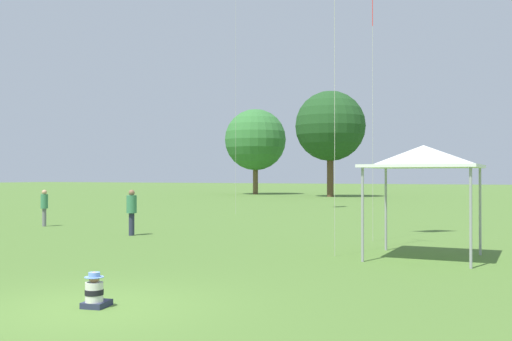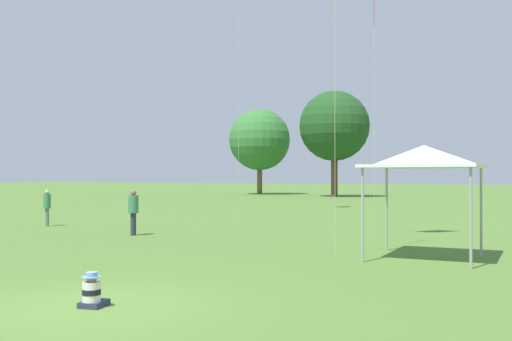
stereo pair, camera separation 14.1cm
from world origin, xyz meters
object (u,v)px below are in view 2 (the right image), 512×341
object	(u,v)px
person_standing_0	(47,204)
canopy_tent	(424,157)
seated_toddler	(92,292)
person_standing_4	(133,208)
distant_tree_0	(334,126)
distant_tree_1	(260,140)

from	to	relation	value
person_standing_0	canopy_tent	distance (m)	17.03
seated_toddler	person_standing_4	distance (m)	12.19
person_standing_4	distant_tree_0	distance (m)	42.58
person_standing_0	canopy_tent	xyz separation A→B (m)	(16.63, -3.23, 1.74)
person_standing_0	distant_tree_1	size ratio (longest dim) A/B	0.16
canopy_tent	distant_tree_0	xyz separation A→B (m)	(-16.86, 43.28, 4.66)
person_standing_0	distant_tree_0	distance (m)	40.56
distant_tree_0	person_standing_0	bearing A→B (deg)	-89.68
seated_toddler	distant_tree_0	distance (m)	53.77
distant_tree_0	distant_tree_1	bearing A→B (deg)	157.92
person_standing_0	distant_tree_0	xyz separation A→B (m)	(-0.22, 40.05, 6.40)
seated_toddler	distant_tree_0	bearing A→B (deg)	93.45
person_standing_4	distant_tree_0	size ratio (longest dim) A/B	0.15
person_standing_4	canopy_tent	size ratio (longest dim) A/B	0.56
person_standing_0	canopy_tent	world-z (taller)	canopy_tent
person_standing_0	person_standing_4	world-z (taller)	person_standing_4
person_standing_0	distant_tree_1	xyz separation A→B (m)	(-10.91, 44.39, 5.49)
person_standing_4	distant_tree_1	size ratio (longest dim) A/B	0.17
person_standing_0	canopy_tent	size ratio (longest dim) A/B	0.53
seated_toddler	person_standing_4	bearing A→B (deg)	113.67
seated_toddler	canopy_tent	distance (m)	9.61
canopy_tent	distant_tree_0	distance (m)	46.68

